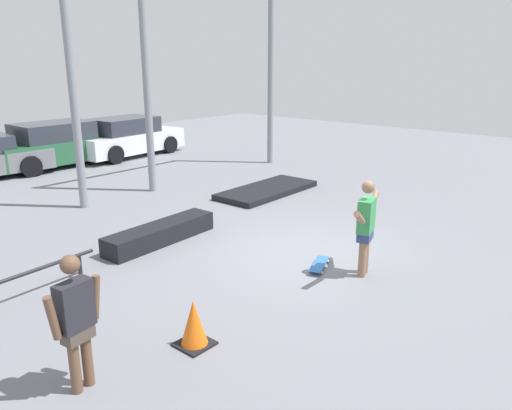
{
  "coord_description": "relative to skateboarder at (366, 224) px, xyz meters",
  "views": [
    {
      "loc": [
        -7.28,
        -4.91,
        3.54
      ],
      "look_at": [
        -0.05,
        1.29,
        0.74
      ],
      "focal_mm": 35.0,
      "sensor_mm": 36.0,
      "label": 1
    }
  ],
  "objects": [
    {
      "name": "traffic_cone",
      "position": [
        -3.37,
        0.55,
        -0.6
      ],
      "size": [
        0.43,
        0.43,
        0.63
      ],
      "color": "black",
      "rests_on": "ground_plane"
    },
    {
      "name": "manual_pad",
      "position": [
        3.1,
        4.67,
        -0.83
      ],
      "size": [
        3.06,
        1.36,
        0.15
      ],
      "primitive_type": "cube",
      "rotation": [
        0.0,
        0.0,
        0.02
      ],
      "color": "black",
      "rests_on": "ground_plane"
    },
    {
      "name": "grind_box",
      "position": [
        -1.26,
        3.85,
        -0.72
      ],
      "size": [
        2.53,
        0.7,
        0.37
      ],
      "primitive_type": "cube",
      "rotation": [
        0.0,
        0.0,
        0.06
      ],
      "color": "black",
      "rests_on": "ground_plane"
    },
    {
      "name": "bystander",
      "position": [
        -4.77,
        0.85,
        -0.03
      ],
      "size": [
        0.71,
        0.25,
        1.6
      ],
      "rotation": [
        0.0,
        0.0,
        3.28
      ],
      "color": "brown",
      "rests_on": "ground_plane"
    },
    {
      "name": "grind_rail",
      "position": [
        -4.41,
        3.45,
        -0.55
      ],
      "size": [
        2.91,
        0.26,
        0.44
      ],
      "rotation": [
        0.0,
        0.0,
        0.07
      ],
      "color": "black",
      "rests_on": "ground_plane"
    },
    {
      "name": "parked_car_white",
      "position": [
        3.86,
        12.12,
        -0.21
      ],
      "size": [
        4.41,
        2.15,
        1.45
      ],
      "rotation": [
        0.0,
        0.0,
        0.09
      ],
      "color": "white",
      "rests_on": "ground_plane"
    },
    {
      "name": "ground_plane",
      "position": [
        0.14,
        1.18,
        -0.9
      ],
      "size": [
        36.0,
        36.0,
        0.0
      ],
      "primitive_type": "plane",
      "color": "slate"
    },
    {
      "name": "skateboard",
      "position": [
        -0.25,
        0.72,
        -0.84
      ],
      "size": [
        0.78,
        0.48,
        0.08
      ],
      "rotation": [
        0.0,
        0.0,
        0.38
      ],
      "color": "#2D66B2",
      "rests_on": "ground_plane"
    },
    {
      "name": "canopy_support_right",
      "position": [
        3.79,
        7.23,
        2.61
      ],
      "size": [
        5.37,
        0.2,
        5.78
      ],
      "color": "gray",
      "rests_on": "ground_plane"
    },
    {
      "name": "skateboarder",
      "position": [
        0.0,
        0.0,
        0.0
      ],
      "size": [
        1.45,
        0.5,
        1.65
      ],
      "rotation": [
        0.0,
        0.0,
        0.28
      ],
      "color": "#8C664C",
      "rests_on": "ground_plane"
    },
    {
      "name": "parked_car_green",
      "position": [
        1.26,
        12.4,
        -0.19
      ],
      "size": [
        4.46,
        1.93,
        1.49
      ],
      "rotation": [
        0.0,
        0.0,
        0.01
      ],
      "color": "#28603D",
      "rests_on": "ground_plane"
    }
  ]
}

